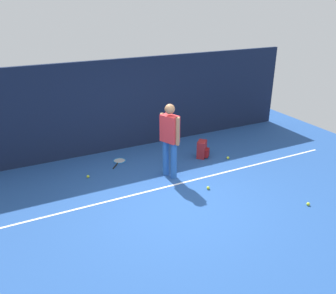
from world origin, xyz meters
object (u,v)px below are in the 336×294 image
at_px(tennis_ball_near_player, 228,158).
at_px(tennis_ball_by_fence, 88,176).
at_px(tennis_ball_far_left, 208,188).
at_px(tennis_racket, 119,161).
at_px(backpack, 202,150).
at_px(tennis_player, 170,137).
at_px(tennis_ball_mid_court, 308,204).

height_order(tennis_ball_near_player, tennis_ball_by_fence, same).
bearing_deg(tennis_ball_far_left, tennis_ball_near_player, 39.93).
relative_size(tennis_racket, tennis_ball_near_player, 8.94).
relative_size(tennis_ball_by_fence, tennis_ball_far_left, 1.00).
relative_size(tennis_racket, backpack, 1.34).
relative_size(tennis_player, tennis_ball_mid_court, 25.76).
bearing_deg(backpack, tennis_player, 158.17).
relative_size(tennis_player, tennis_ball_by_fence, 25.76).
height_order(tennis_player, tennis_ball_far_left, tennis_player).
height_order(backpack, tennis_ball_mid_court, backpack).
bearing_deg(tennis_ball_far_left, backpack, 62.78).
height_order(tennis_racket, tennis_ball_mid_court, tennis_ball_mid_court).
height_order(tennis_ball_by_fence, tennis_ball_far_left, same).
height_order(tennis_player, tennis_ball_near_player, tennis_player).
xyz_separation_m(backpack, tennis_ball_far_left, (-0.75, -1.45, -0.18)).
xyz_separation_m(tennis_racket, tennis_ball_by_fence, (-0.91, -0.49, 0.02)).
relative_size(backpack, tennis_ball_near_player, 6.67).
height_order(backpack, tennis_ball_by_fence, backpack).
relative_size(tennis_racket, tennis_ball_by_fence, 8.94).
xyz_separation_m(backpack, tennis_ball_near_player, (0.53, -0.38, -0.18)).
relative_size(tennis_racket, tennis_ball_far_left, 8.94).
distance_m(tennis_ball_near_player, tennis_ball_far_left, 1.66).
bearing_deg(tennis_player, tennis_ball_mid_court, 16.79).
bearing_deg(tennis_ball_far_left, tennis_ball_mid_court, -45.20).
distance_m(tennis_player, tennis_ball_near_player, 1.97).
distance_m(backpack, tennis_ball_near_player, 0.68).
bearing_deg(tennis_ball_mid_court, backpack, 103.02).
height_order(tennis_racket, tennis_ball_near_player, tennis_ball_near_player).
xyz_separation_m(tennis_ball_near_player, tennis_ball_by_fence, (-3.42, 0.59, 0.00)).
xyz_separation_m(tennis_player, tennis_racket, (-0.78, 1.24, -0.95)).
bearing_deg(tennis_ball_mid_court, tennis_ball_near_player, 93.14).
bearing_deg(tennis_player, backpack, 92.21).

